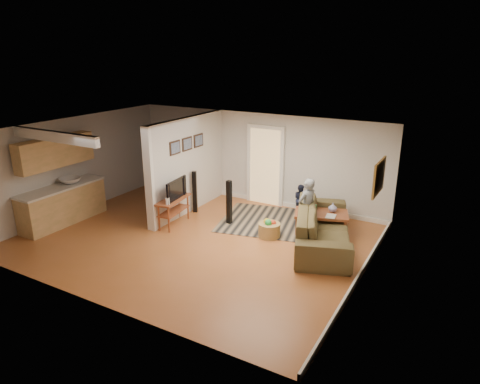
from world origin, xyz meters
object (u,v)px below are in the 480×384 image
(tv_console, at_px, (174,201))
(child, at_px, (305,236))
(sofa, at_px, (322,244))
(coffee_table, at_px, (322,217))
(speaker_right, at_px, (195,192))
(toy_basket, at_px, (269,229))
(toddler, at_px, (300,213))
(speaker_left, at_px, (229,202))

(tv_console, distance_m, child, 3.27)
(sofa, relative_size, coffee_table, 2.05)
(speaker_right, bearing_deg, child, -25.31)
(toy_basket, relative_size, child, 0.36)
(sofa, distance_m, toy_basket, 1.23)
(speaker_right, height_order, toy_basket, speaker_right)
(tv_console, bearing_deg, coffee_table, 15.29)
(sofa, relative_size, speaker_right, 2.56)
(toy_basket, xyz_separation_m, toddler, (0.07, 1.73, -0.19))
(coffee_table, relative_size, toddler, 1.75)
(speaker_right, xyz_separation_m, toddler, (2.48, 1.25, -0.56))
(tv_console, distance_m, toddler, 3.34)
(speaker_left, xyz_separation_m, toy_basket, (1.21, -0.23, -0.37))
(coffee_table, bearing_deg, child, -118.79)
(coffee_table, bearing_deg, sofa, -69.07)
(coffee_table, distance_m, toy_basket, 1.30)
(child, bearing_deg, toy_basket, -34.45)
(tv_console, xyz_separation_m, toddler, (2.41, 2.23, -0.62))
(tv_console, relative_size, speaker_left, 1.01)
(speaker_left, xyz_separation_m, toddler, (1.28, 1.50, -0.56))
(speaker_right, bearing_deg, toy_basket, -35.95)
(coffee_table, bearing_deg, toddler, 135.85)
(toy_basket, relative_size, toddler, 0.63)
(tv_console, distance_m, toy_basket, 2.44)
(tv_console, bearing_deg, toddler, 35.42)
(speaker_left, xyz_separation_m, speaker_right, (-1.20, 0.25, 0.00))
(toddler, bearing_deg, child, 154.50)
(toy_basket, xyz_separation_m, child, (0.72, 0.45, -0.19))
(toy_basket, bearing_deg, speaker_left, 169.40)
(sofa, height_order, coffee_table, coffee_table)
(tv_console, height_order, toddler, tv_console)
(coffee_table, distance_m, child, 0.61)
(child, bearing_deg, coffee_table, 174.84)
(coffee_table, distance_m, tv_console, 3.58)
(speaker_left, height_order, child, speaker_left)
(speaker_left, distance_m, toddler, 2.05)
(toy_basket, bearing_deg, child, 31.91)
(speaker_left, height_order, speaker_right, speaker_right)
(toddler, bearing_deg, sofa, 164.67)
(tv_console, height_order, child, tv_console)
(sofa, xyz_separation_m, toddler, (-1.12, 1.49, 0.00))
(speaker_left, bearing_deg, speaker_right, 171.07)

